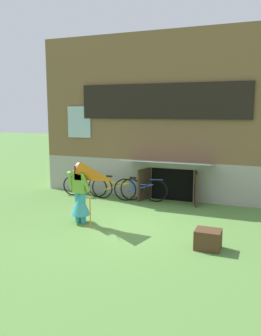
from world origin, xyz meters
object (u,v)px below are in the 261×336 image
(bicycle_blue, at_px, (140,190))
(wooden_crate, at_px, (208,239))
(kite, at_px, (81,179))
(person, at_px, (80,198))
(bicycle_yellow, at_px, (116,188))
(bicycle_silver, at_px, (85,186))

(bicycle_blue, height_order, wooden_crate, bicycle_blue)
(wooden_crate, bearing_deg, kite, 179.80)
(kite, xyz_separation_m, wooden_crate, (3.09, -0.01, -1.10))
(person, distance_m, bicycle_blue, 2.78)
(person, relative_size, bicycle_blue, 0.93)
(bicycle_yellow, distance_m, wooden_crate, 4.76)
(bicycle_blue, relative_size, bicycle_yellow, 0.99)
(person, bearing_deg, bicycle_silver, 101.64)
(bicycle_yellow, bearing_deg, bicycle_blue, -2.10)
(kite, xyz_separation_m, bicycle_blue, (0.37, 3.21, -0.92))
(bicycle_silver, bearing_deg, person, -69.82)
(bicycle_blue, xyz_separation_m, wooden_crate, (2.72, -3.22, -0.18))
(bicycle_blue, bearing_deg, bicycle_silver, 169.14)
(person, distance_m, wooden_crate, 3.50)
(bicycle_yellow, bearing_deg, kite, -87.46)
(kite, bearing_deg, bicycle_yellow, 98.28)
(person, relative_size, wooden_crate, 2.98)
(bicycle_silver, xyz_separation_m, wooden_crate, (4.75, -3.16, -0.15))
(kite, height_order, bicycle_silver, kite)
(bicycle_silver, bearing_deg, kite, -68.86)
(kite, relative_size, bicycle_blue, 0.93)
(kite, bearing_deg, person, 122.19)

